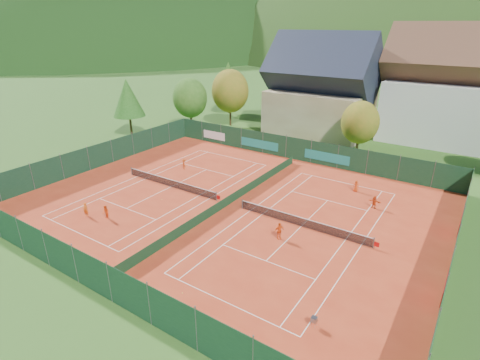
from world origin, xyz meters
name	(u,v)px	position (x,y,z in m)	size (l,w,h in m)	color
ground	(229,205)	(0.00, 0.00, -0.02)	(600.00, 600.00, 0.00)	#2B561A
clay_pad	(229,204)	(0.00, 0.00, 0.01)	(40.00, 32.00, 0.01)	#AB3119
court_markings_left	(171,187)	(-8.00, 0.00, 0.01)	(11.03, 23.83, 0.00)	white
court_markings_right	(301,226)	(8.00, 0.00, 0.01)	(11.03, 23.83, 0.00)	white
tennis_net_left	(172,183)	(-7.85, 0.00, 0.51)	(13.30, 0.10, 1.02)	#59595B
tennis_net_right	(303,222)	(8.15, 0.00, 0.51)	(13.30, 0.10, 1.02)	#59595B
court_divider	(229,200)	(0.00, 0.00, 0.50)	(0.03, 28.80, 1.00)	#12341C
fence_north	(295,149)	(-0.46, 15.99, 1.47)	(40.00, 0.10, 3.00)	#143921
fence_south	(92,274)	(0.00, -16.00, 1.50)	(40.00, 0.04, 3.00)	#14371F
fence_west	(101,155)	(-20.00, 0.00, 1.50)	(0.04, 32.00, 3.00)	#13341F
fence_east	(454,254)	(20.00, 0.05, 1.48)	(0.09, 32.00, 3.00)	#153A1C
chalet	(321,93)	(-3.00, 30.00, 6.62)	(16.20, 12.00, 16.00)	beige
hotel_block_a	(460,94)	(16.00, 36.00, 7.38)	(21.60, 11.00, 17.25)	silver
tree_west_front	(190,98)	(-22.00, 20.00, 5.39)	(5.72, 5.72, 8.69)	#412C17
tree_west_mid	(230,91)	(-18.00, 26.00, 6.07)	(6.44, 6.44, 9.78)	#422E17
tree_west_back	(228,79)	(-24.00, 34.00, 6.74)	(5.60, 5.60, 10.00)	#443018
tree_center	(360,122)	(6.00, 22.00, 4.72)	(5.01, 5.01, 7.60)	#412E17
tree_west_side	(128,98)	(-28.00, 12.00, 6.06)	(5.04, 5.04, 9.00)	#463019
ball_hopper	(314,319)	(13.78, -10.67, 0.56)	(0.34, 0.34, 0.80)	slate
loose_ball_0	(162,200)	(-6.46, -3.00, 0.03)	(0.07, 0.07, 0.07)	#CCD833
loose_ball_1	(182,293)	(5.12, -12.83, 0.03)	(0.07, 0.07, 0.07)	#CCD833
loose_ball_2	(251,197)	(0.94, 2.66, 0.03)	(0.07, 0.07, 0.07)	#CCD833
player_left_near	(86,209)	(-9.95, -9.51, 0.69)	(0.50, 0.33, 1.37)	#D75913
player_left_mid	(106,212)	(-7.90, -8.83, 0.68)	(0.66, 0.52, 1.36)	#F14D15
player_left_far	(184,164)	(-10.41, 5.02, 0.67)	(0.87, 0.50, 1.34)	#D64913
player_right_near	(279,231)	(7.28, -2.95, 0.77)	(0.90, 0.38, 1.54)	#E24D14
player_right_far_a	(356,186)	(9.68, 10.28, 0.64)	(0.63, 0.41, 1.29)	#CA3F12
player_right_far_b	(374,202)	(12.44, 7.34, 0.65)	(1.21, 0.39, 1.30)	#E14514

